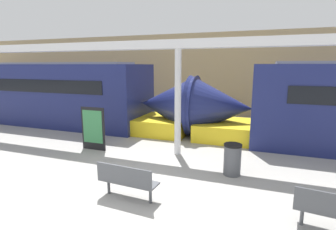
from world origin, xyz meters
The scene contains 8 objects.
ground_plane centered at (0.00, 0.00, 0.00)m, with size 60.00×60.00×0.00m, color #9E9B96.
station_wall centered at (0.00, 11.53, 2.50)m, with size 56.00×0.20×5.00m, color tan.
train_right centered at (-8.77, 6.31, 1.52)m, with size 18.13×2.93×3.20m.
bench_near centered at (0.27, 0.22, 0.50)m, with size 1.44×0.53×0.86m.
trash_bin centered at (2.38, 2.49, 0.45)m, with size 0.50×0.50×0.90m.
poster_board centered at (-2.65, 3.06, 0.80)m, with size 0.95×0.07×1.58m.
support_column_near centered at (0.38, 3.65, 1.79)m, with size 0.22×0.22×3.59m, color silver.
canopy_beam centered at (0.38, 3.65, 3.73)m, with size 28.00×0.60×0.28m, color silver.
Camera 1 is at (3.07, -4.71, 3.06)m, focal length 28.00 mm.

